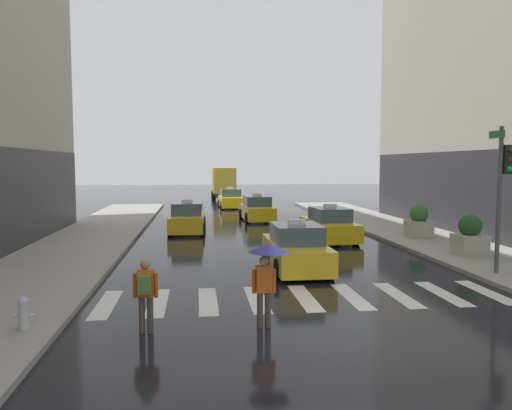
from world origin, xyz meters
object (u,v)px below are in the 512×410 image
(pedestrian_with_backpack, at_px, (145,290))
(fire_hydrant, at_px, (24,313))
(taxi_lead, at_px, (296,249))
(planter_near_corner, at_px, (470,237))
(taxi_third, at_px, (187,219))
(taxi_fifth, at_px, (230,199))
(taxi_fourth, at_px, (257,209))
(planter_mid_block, at_px, (419,222))
(taxi_second, at_px, (329,226))
(traffic_light_pole, at_px, (503,179))
(box_truck, at_px, (223,182))
(pedestrian_with_umbrella, at_px, (267,262))

(pedestrian_with_backpack, relative_size, fire_hydrant, 2.29)
(taxi_lead, distance_m, planter_near_corner, 7.34)
(taxi_third, height_order, pedestrian_with_backpack, taxi_third)
(taxi_fifth, bearing_deg, taxi_fourth, -83.50)
(planter_mid_block, bearing_deg, taxi_second, 175.61)
(planter_mid_block, bearing_deg, taxi_fourth, 126.13)
(taxi_lead, height_order, pedestrian_with_backpack, taxi_lead)
(taxi_lead, height_order, fire_hydrant, taxi_lead)
(traffic_light_pole, bearing_deg, taxi_second, 112.93)
(taxi_lead, xyz_separation_m, pedestrian_with_backpack, (-4.60, -6.18, 0.25))
(taxi_second, height_order, taxi_fifth, same)
(taxi_fourth, bearing_deg, planter_near_corner, -64.54)
(pedestrian_with_backpack, bearing_deg, planter_mid_block, 45.66)
(pedestrian_with_backpack, distance_m, fire_hydrant, 2.66)
(taxi_fifth, distance_m, fire_hydrant, 31.85)
(pedestrian_with_backpack, xyz_separation_m, planter_mid_block, (11.94, 12.22, -0.10))
(taxi_lead, xyz_separation_m, planter_mid_block, (7.34, 6.04, 0.15))
(taxi_third, distance_m, pedestrian_with_backpack, 16.50)
(taxi_third, xyz_separation_m, pedestrian_with_backpack, (-0.60, -16.49, 0.25))
(pedestrian_with_backpack, bearing_deg, box_truck, 84.60)
(box_truck, bearing_deg, planter_near_corner, -76.48)
(taxi_third, distance_m, box_truck, 24.39)
(taxi_fifth, distance_m, box_truck, 9.39)
(taxi_fourth, xyz_separation_m, box_truck, (-1.22, 19.00, 1.13))
(taxi_fourth, relative_size, box_truck, 0.61)
(taxi_second, bearing_deg, box_truck, 97.48)
(taxi_second, relative_size, taxi_third, 1.01)
(traffic_light_pole, distance_m, pedestrian_with_backpack, 12.05)
(taxi_second, relative_size, taxi_fourth, 1.00)
(pedestrian_with_umbrella, bearing_deg, taxi_lead, 72.71)
(taxi_fifth, relative_size, pedestrian_with_umbrella, 2.36)
(taxi_fourth, bearing_deg, fire_hydrant, -109.65)
(traffic_light_pole, xyz_separation_m, taxi_lead, (-6.45, 1.94, -2.53))
(traffic_light_pole, relative_size, pedestrian_with_backpack, 2.91)
(taxi_third, bearing_deg, fire_hydrant, -101.12)
(fire_hydrant, xyz_separation_m, planter_mid_block, (14.55, 12.06, 0.37))
(taxi_fifth, xyz_separation_m, pedestrian_with_umbrella, (-1.24, -31.20, 0.79))
(pedestrian_with_umbrella, bearing_deg, pedestrian_with_backpack, -177.50)
(taxi_lead, bearing_deg, planter_mid_block, 39.45)
(taxi_fourth, distance_m, box_truck, 19.07)
(box_truck, xyz_separation_m, planter_mid_block, (8.10, -28.42, -0.98))
(planter_near_corner, bearing_deg, planter_mid_block, 88.72)
(taxi_second, xyz_separation_m, planter_mid_block, (4.41, -0.34, 0.15))
(taxi_fourth, distance_m, pedestrian_with_backpack, 22.23)
(pedestrian_with_umbrella, relative_size, planter_mid_block, 1.21)
(traffic_light_pole, relative_size, pedestrian_with_umbrella, 2.47)
(taxi_fourth, height_order, pedestrian_with_backpack, taxi_fourth)
(traffic_light_pole, distance_m, taxi_second, 9.38)
(planter_mid_block, bearing_deg, box_truck, 105.90)
(box_truck, bearing_deg, pedestrian_with_backpack, -95.40)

